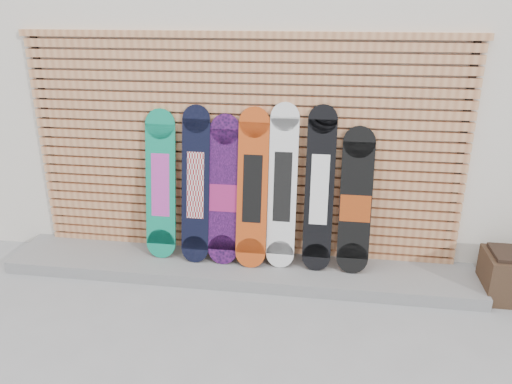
% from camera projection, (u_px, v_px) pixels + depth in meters
% --- Properties ---
extents(ground, '(80.00, 80.00, 0.00)m').
position_uv_depth(ground, '(242.00, 313.00, 4.34)').
color(ground, gray).
rests_on(ground, ground).
extents(building, '(12.00, 5.00, 3.60)m').
position_uv_depth(building, '(320.00, 59.00, 6.86)').
color(building, beige).
rests_on(building, ground).
extents(concrete_step, '(4.60, 0.70, 0.12)m').
position_uv_depth(concrete_step, '(239.00, 268.00, 4.97)').
color(concrete_step, slate).
rests_on(concrete_step, ground).
extents(slat_wall, '(4.26, 0.08, 2.29)m').
position_uv_depth(slat_wall, '(243.00, 149.00, 4.82)').
color(slat_wall, '#BC784E').
rests_on(slat_wall, ground).
extents(snowboard_0, '(0.30, 0.30, 1.47)m').
position_uv_depth(snowboard_0, '(161.00, 185.00, 4.90)').
color(snowboard_0, '#0D8060').
rests_on(snowboard_0, concrete_step).
extents(snowboard_1, '(0.27, 0.34, 1.52)m').
position_uv_depth(snowboard_1, '(196.00, 185.00, 4.82)').
color(snowboard_1, black).
rests_on(snowboard_1, concrete_step).
extents(snowboard_2, '(0.29, 0.33, 1.44)m').
position_uv_depth(snowboard_2, '(224.00, 192.00, 4.80)').
color(snowboard_2, black).
rests_on(snowboard_2, concrete_step).
extents(snowboard_3, '(0.29, 0.36, 1.51)m').
position_uv_depth(snowboard_3, '(252.00, 189.00, 4.74)').
color(snowboard_3, '#B84213').
rests_on(snowboard_3, concrete_step).
extents(snowboard_4, '(0.27, 0.31, 1.56)m').
position_uv_depth(snowboard_4, '(283.00, 187.00, 4.71)').
color(snowboard_4, silver).
rests_on(snowboard_4, concrete_step).
extents(snowboard_5, '(0.27, 0.33, 1.55)m').
position_uv_depth(snowboard_5, '(319.00, 190.00, 4.66)').
color(snowboard_5, black).
rests_on(snowboard_5, concrete_step).
extents(snowboard_6, '(0.30, 0.33, 1.37)m').
position_uv_depth(snowboard_6, '(356.00, 202.00, 4.65)').
color(snowboard_6, black).
rests_on(snowboard_6, concrete_step).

